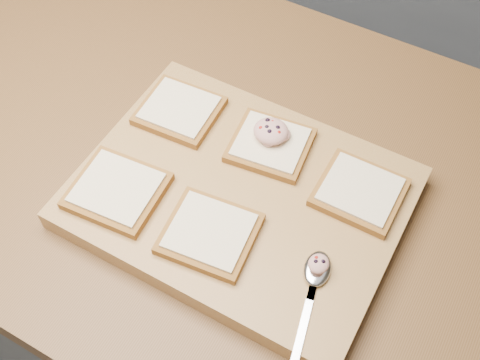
% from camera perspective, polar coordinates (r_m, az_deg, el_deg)
% --- Properties ---
extents(island_counter, '(2.00, 0.80, 0.90)m').
position_cam_1_polar(island_counter, '(1.34, 3.32, -11.29)').
color(island_counter, slate).
rests_on(island_counter, ground).
extents(cutting_board, '(0.48, 0.36, 0.04)m').
position_cam_1_polar(cutting_board, '(0.91, -0.00, -1.68)').
color(cutting_board, '#A07C44').
rests_on(cutting_board, island_counter).
extents(bread_far_left, '(0.13, 0.12, 0.02)m').
position_cam_1_polar(bread_far_left, '(0.99, -5.76, 6.60)').
color(bread_far_left, '#945C26').
rests_on(bread_far_left, cutting_board).
extents(bread_far_center, '(0.13, 0.12, 0.02)m').
position_cam_1_polar(bread_far_center, '(0.94, 2.90, 3.38)').
color(bread_far_center, '#945C26').
rests_on(bread_far_center, cutting_board).
extents(bread_far_right, '(0.12, 0.11, 0.02)m').
position_cam_1_polar(bread_far_right, '(0.90, 11.28, -1.08)').
color(bread_far_right, '#945C26').
rests_on(bread_far_right, cutting_board).
extents(bread_near_left, '(0.14, 0.13, 0.02)m').
position_cam_1_polar(bread_near_left, '(0.91, -11.57, -0.95)').
color(bread_near_left, '#945C26').
rests_on(bread_near_left, cutting_board).
extents(bread_near_center, '(0.14, 0.13, 0.02)m').
position_cam_1_polar(bread_near_center, '(0.85, -2.89, -5.05)').
color(bread_near_center, '#945C26').
rests_on(bread_near_center, cutting_board).
extents(tuna_salad_dollop, '(0.05, 0.05, 0.03)m').
position_cam_1_polar(tuna_salad_dollop, '(0.93, 2.95, 4.66)').
color(tuna_salad_dollop, '#D9988B').
rests_on(tuna_salad_dollop, bread_far_center).
extents(spoon, '(0.06, 0.19, 0.01)m').
position_cam_1_polar(spoon, '(0.83, 7.15, -9.15)').
color(spoon, silver).
rests_on(spoon, cutting_board).
extents(spoon_salad, '(0.03, 0.03, 0.02)m').
position_cam_1_polar(spoon_salad, '(0.82, 7.46, -7.87)').
color(spoon_salad, '#D9988B').
rests_on(spoon_salad, spoon).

